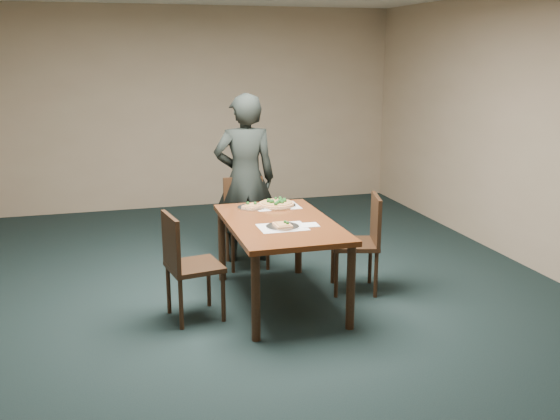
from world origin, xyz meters
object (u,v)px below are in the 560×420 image
object	(u,v)px
chair_far	(245,216)
slice_plate_near	(283,226)
slice_plate_far	(252,207)
chair_left	(185,260)
chair_right	(363,237)
pizza_pan	(277,204)
dining_table	(280,231)
diner	(245,179)

from	to	relation	value
chair_far	slice_plate_near	bearing A→B (deg)	-86.63
chair_far	slice_plate_far	world-z (taller)	chair_far
chair_left	chair_right	world-z (taller)	same
slice_plate_near	slice_plate_far	xyz separation A→B (m)	(-0.09, 0.72, -0.00)
chair_left	pizza_pan	xyz separation A→B (m)	(0.97, 0.67, 0.26)
dining_table	pizza_pan	xyz separation A→B (m)	(0.12, 0.53, 0.12)
slice_plate_far	diner	bearing A→B (deg)	82.44
chair_far	pizza_pan	world-z (taller)	chair_far
dining_table	slice_plate_far	distance (m)	0.55
dining_table	diner	world-z (taller)	diner
chair_far	diner	bearing A→B (deg)	78.82
chair_far	slice_plate_near	distance (m)	1.34
pizza_pan	slice_plate_far	size ratio (longest dim) A/B	1.31
pizza_pan	slice_plate_near	world-z (taller)	pizza_pan
dining_table	pizza_pan	size ratio (longest dim) A/B	4.10
chair_far	diner	size ratio (longest dim) A/B	0.51
chair_left	slice_plate_near	xyz separation A→B (m)	(0.82, -0.06, 0.25)
chair_right	pizza_pan	size ratio (longest dim) A/B	2.49
dining_table	pizza_pan	bearing A→B (deg)	77.43
dining_table	slice_plate_near	size ratio (longest dim) A/B	5.36
slice_plate_far	pizza_pan	bearing A→B (deg)	-0.58
dining_table	chair_right	xyz separation A→B (m)	(0.82, 0.07, -0.14)
diner	slice_plate_far	distance (m)	0.73
chair_right	slice_plate_far	size ratio (longest dim) A/B	3.25
chair_left	slice_plate_far	world-z (taller)	chair_left
chair_right	slice_plate_near	bearing A→B (deg)	-57.31
chair_right	diner	distance (m)	1.49
slice_plate_far	dining_table	bearing A→B (deg)	-77.19
dining_table	chair_left	bearing A→B (deg)	-170.85
chair_left	chair_right	xyz separation A→B (m)	(1.67, 0.21, 0.00)
diner	pizza_pan	bearing A→B (deg)	105.85
chair_left	chair_right	distance (m)	1.68
dining_table	pizza_pan	distance (m)	0.55
pizza_pan	slice_plate_near	xyz separation A→B (m)	(-0.15, -0.72, -0.01)
slice_plate_near	dining_table	bearing A→B (deg)	80.57
chair_far	pizza_pan	distance (m)	0.67
chair_right	pizza_pan	xyz separation A→B (m)	(-0.70, 0.46, 0.26)
chair_left	slice_plate_near	distance (m)	0.86
pizza_pan	slice_plate_far	bearing A→B (deg)	179.42
chair_left	diner	distance (m)	1.65
pizza_pan	slice_plate_far	world-z (taller)	pizza_pan
pizza_pan	chair_left	bearing A→B (deg)	-145.49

